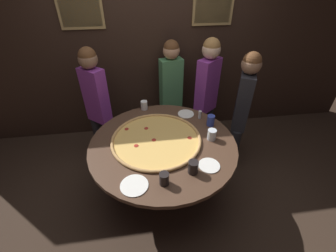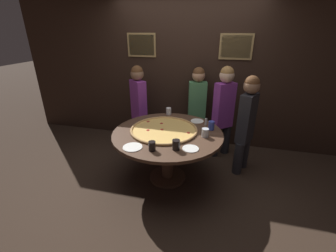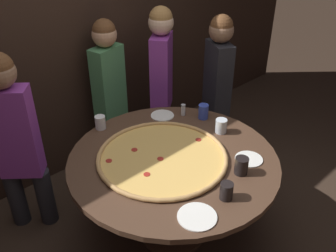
{
  "view_description": "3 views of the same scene",
  "coord_description": "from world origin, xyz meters",
  "px_view_note": "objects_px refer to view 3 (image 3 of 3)",
  "views": [
    {
      "loc": [
        -0.19,
        -1.72,
        2.2
      ],
      "look_at": [
        0.07,
        0.11,
        0.86
      ],
      "focal_mm": 24.0,
      "sensor_mm": 36.0,
      "label": 1
    },
    {
      "loc": [
        0.67,
        -2.64,
        2.02
      ],
      "look_at": [
        -0.01,
        0.07,
        0.8
      ],
      "focal_mm": 24.0,
      "sensor_mm": 36.0,
      "label": 2
    },
    {
      "loc": [
        -1.47,
        -1.52,
        2.31
      ],
      "look_at": [
        0.05,
        0.11,
        0.93
      ],
      "focal_mm": 40.0,
      "sensor_mm": 36.0,
      "label": 3
    }
  ],
  "objects_px": {
    "giant_pizza": "(162,157)",
    "white_plate_right_side": "(197,217)",
    "condiment_shaker": "(183,110)",
    "drink_cup_by_shaker": "(203,112)",
    "drink_cup_near_left": "(241,166)",
    "diner_far_right": "(109,87)",
    "drink_cup_beside_pizza": "(100,122)",
    "white_plate_near_front": "(249,159)",
    "diner_side_right": "(16,136)",
    "drink_cup_near_right": "(221,126)",
    "white_plate_far_back": "(162,115)",
    "diner_side_left": "(217,82)",
    "diner_far_left": "(161,76)",
    "dining_table": "(173,173)",
    "drink_cup_far_right": "(226,191)"
  },
  "relations": [
    {
      "from": "diner_side_left",
      "to": "condiment_shaker",
      "type": "bearing_deg",
      "value": -53.68
    },
    {
      "from": "dining_table",
      "to": "diner_side_right",
      "type": "bearing_deg",
      "value": 130.49
    },
    {
      "from": "giant_pizza",
      "to": "drink_cup_beside_pizza",
      "type": "relative_size",
      "value": 8.52
    },
    {
      "from": "drink_cup_by_shaker",
      "to": "drink_cup_beside_pizza",
      "type": "xyz_separation_m",
      "value": [
        -0.71,
        0.44,
        -0.01
      ]
    },
    {
      "from": "dining_table",
      "to": "drink_cup_near_left",
      "type": "bearing_deg",
      "value": -64.0
    },
    {
      "from": "drink_cup_far_right",
      "to": "drink_cup_near_left",
      "type": "distance_m",
      "value": 0.27
    },
    {
      "from": "drink_cup_beside_pizza",
      "to": "diner_side_right",
      "type": "bearing_deg",
      "value": 161.39
    },
    {
      "from": "drink_cup_beside_pizza",
      "to": "condiment_shaker",
      "type": "height_order",
      "value": "drink_cup_beside_pizza"
    },
    {
      "from": "giant_pizza",
      "to": "drink_cup_by_shaker",
      "type": "height_order",
      "value": "drink_cup_by_shaker"
    },
    {
      "from": "diner_side_left",
      "to": "giant_pizza",
      "type": "bearing_deg",
      "value": -42.78
    },
    {
      "from": "drink_cup_by_shaker",
      "to": "drink_cup_far_right",
      "type": "distance_m",
      "value": 0.96
    },
    {
      "from": "drink_cup_near_left",
      "to": "white_plate_right_side",
      "type": "relative_size",
      "value": 0.52
    },
    {
      "from": "drink_cup_far_right",
      "to": "drink_cup_near_right",
      "type": "xyz_separation_m",
      "value": [
        0.55,
        0.51,
        -0.0
      ]
    },
    {
      "from": "drink_cup_beside_pizza",
      "to": "white_plate_far_back",
      "type": "height_order",
      "value": "drink_cup_beside_pizza"
    },
    {
      "from": "drink_cup_near_left",
      "to": "diner_side_left",
      "type": "height_order",
      "value": "diner_side_left"
    },
    {
      "from": "white_plate_near_front",
      "to": "diner_far_left",
      "type": "xyz_separation_m",
      "value": [
        0.33,
        1.28,
        0.11
      ]
    },
    {
      "from": "giant_pizza",
      "to": "white_plate_far_back",
      "type": "bearing_deg",
      "value": 47.7
    },
    {
      "from": "drink_cup_beside_pizza",
      "to": "diner_side_left",
      "type": "height_order",
      "value": "diner_side_left"
    },
    {
      "from": "drink_cup_by_shaker",
      "to": "drink_cup_beside_pizza",
      "type": "distance_m",
      "value": 0.84
    },
    {
      "from": "white_plate_near_front",
      "to": "condiment_shaker",
      "type": "bearing_deg",
      "value": 82.05
    },
    {
      "from": "drink_cup_near_left",
      "to": "diner_side_left",
      "type": "relative_size",
      "value": 0.08
    },
    {
      "from": "giant_pizza",
      "to": "white_plate_right_side",
      "type": "bearing_deg",
      "value": -112.72
    },
    {
      "from": "drink_cup_near_left",
      "to": "drink_cup_far_right",
      "type": "bearing_deg",
      "value": -161.19
    },
    {
      "from": "drink_cup_by_shaker",
      "to": "drink_cup_near_left",
      "type": "xyz_separation_m",
      "value": [
        -0.35,
        -0.66,
        -0.0
      ]
    },
    {
      "from": "drink_cup_near_left",
      "to": "diner_far_right",
      "type": "bearing_deg",
      "value": 88.52
    },
    {
      "from": "diner_far_right",
      "to": "dining_table",
      "type": "bearing_deg",
      "value": 64.85
    },
    {
      "from": "condiment_shaker",
      "to": "giant_pizza",
      "type": "bearing_deg",
      "value": -148.26
    },
    {
      "from": "giant_pizza",
      "to": "condiment_shaker",
      "type": "relative_size",
      "value": 9.47
    },
    {
      "from": "giant_pizza",
      "to": "drink_cup_near_left",
      "type": "relative_size",
      "value": 7.71
    },
    {
      "from": "white_plate_near_front",
      "to": "white_plate_far_back",
      "type": "height_order",
      "value": "same"
    },
    {
      "from": "diner_far_right",
      "to": "drink_cup_beside_pizza",
      "type": "bearing_deg",
      "value": 35.47
    },
    {
      "from": "giant_pizza",
      "to": "drink_cup_beside_pizza",
      "type": "bearing_deg",
      "value": 98.05
    },
    {
      "from": "dining_table",
      "to": "drink_cup_beside_pizza",
      "type": "xyz_separation_m",
      "value": [
        -0.15,
        0.67,
        0.2
      ]
    },
    {
      "from": "drink_cup_by_shaker",
      "to": "drink_cup_beside_pizza",
      "type": "relative_size",
      "value": 1.12
    },
    {
      "from": "dining_table",
      "to": "diner_far_left",
      "type": "xyz_separation_m",
      "value": [
        0.7,
        0.9,
        0.26
      ]
    },
    {
      "from": "white_plate_near_front",
      "to": "drink_cup_near_right",
      "type": "bearing_deg",
      "value": 70.42
    },
    {
      "from": "drink_cup_far_right",
      "to": "drink_cup_near_right",
      "type": "bearing_deg",
      "value": 42.57
    },
    {
      "from": "drink_cup_near_left",
      "to": "diner_side_right",
      "type": "relative_size",
      "value": 0.08
    },
    {
      "from": "drink_cup_beside_pizza",
      "to": "white_plate_near_front",
      "type": "relative_size",
      "value": 0.56
    },
    {
      "from": "white_plate_right_side",
      "to": "white_plate_far_back",
      "type": "distance_m",
      "value": 1.17
    },
    {
      "from": "drink_cup_beside_pizza",
      "to": "drink_cup_near_right",
      "type": "height_order",
      "value": "drink_cup_near_right"
    },
    {
      "from": "drink_cup_near_left",
      "to": "diner_side_right",
      "type": "height_order",
      "value": "diner_side_right"
    },
    {
      "from": "drink_cup_beside_pizza",
      "to": "white_plate_near_front",
      "type": "height_order",
      "value": "drink_cup_beside_pizza"
    },
    {
      "from": "drink_cup_by_shaker",
      "to": "diner_side_left",
      "type": "xyz_separation_m",
      "value": [
        0.47,
        0.26,
        0.02
      ]
    },
    {
      "from": "diner_far_left",
      "to": "diner_side_right",
      "type": "relative_size",
      "value": 1.03
    },
    {
      "from": "drink_cup_near_left",
      "to": "diner_far_left",
      "type": "relative_size",
      "value": 0.08
    },
    {
      "from": "giant_pizza",
      "to": "white_plate_right_side",
      "type": "relative_size",
      "value": 3.98
    },
    {
      "from": "dining_table",
      "to": "diner_far_right",
      "type": "xyz_separation_m",
      "value": [
        0.25,
        1.11,
        0.22
      ]
    },
    {
      "from": "dining_table",
      "to": "diner_far_left",
      "type": "distance_m",
      "value": 1.17
    },
    {
      "from": "drink_cup_by_shaker",
      "to": "white_plate_far_back",
      "type": "xyz_separation_m",
      "value": [
        -0.22,
        0.25,
        -0.06
      ]
    }
  ]
}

